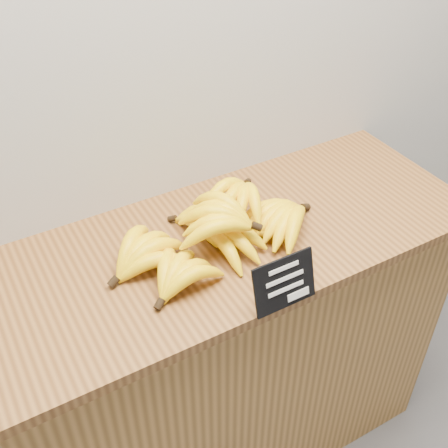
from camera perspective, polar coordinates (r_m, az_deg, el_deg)
counter at (r=1.77m, az=-0.83°, el=-13.63°), size 1.33×0.50×0.90m
counter_top at (r=1.43m, az=-1.00°, el=-2.19°), size 1.41×0.54×0.03m
chalkboard_sign at (r=1.23m, az=6.17°, el=-5.98°), size 0.15×0.04×0.12m
banana_pile at (r=1.37m, az=-0.69°, el=-0.87°), size 0.57×0.32×0.12m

